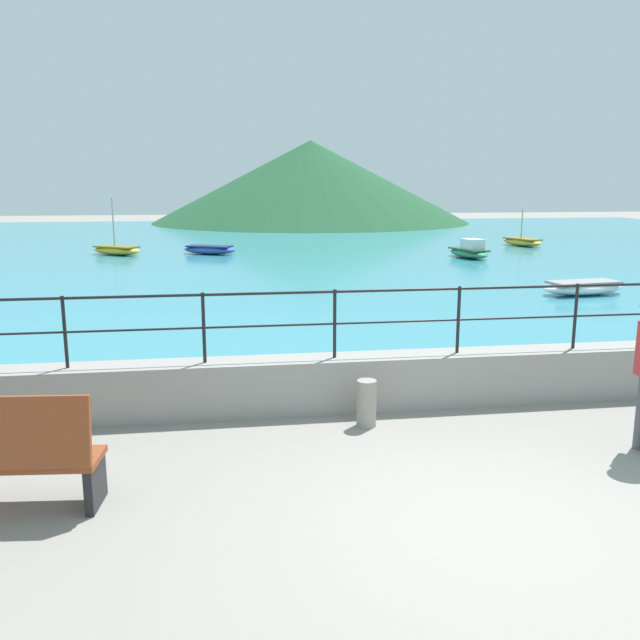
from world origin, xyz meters
name	(u,v)px	position (x,y,z in m)	size (l,w,h in m)	color
ground_plane	(490,524)	(0.00, 0.00, 0.00)	(120.00, 120.00, 0.00)	gray
promenade_wall	(396,380)	(0.00, 3.20, 0.35)	(20.00, 0.56, 0.70)	gray
railing	(398,309)	(0.00, 3.20, 1.32)	(18.44, 0.04, 0.90)	black
lake_water	(270,247)	(0.00, 25.84, 0.03)	(64.00, 44.32, 0.06)	teal
hill_main	(311,182)	(4.59, 45.25, 3.05)	(23.95, 23.95, 6.09)	#1E4C2D
bench_main	(0,454)	(-4.27, 0.86, 0.56)	(1.75, 0.72, 1.13)	brown
bollard	(366,403)	(-0.56, 2.50, 0.29)	(0.24, 0.24, 0.58)	gray
boat_0	(583,287)	(7.14, 10.88, 0.26)	(2.39, 1.18, 0.36)	white
boat_1	(469,251)	(7.39, 19.67, 0.33)	(1.32, 2.43, 0.76)	#338C59
boat_4	(522,242)	(11.72, 24.15, 0.26)	(1.56, 2.46, 1.68)	gold
boat_5	(117,250)	(-6.49, 22.92, 0.26)	(2.41, 2.04, 2.31)	gold
boat_6	(210,249)	(-2.73, 22.61, 0.26)	(2.46, 1.84, 0.36)	#2D4C9E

